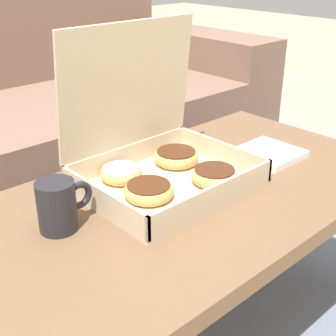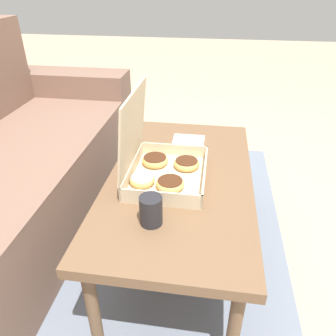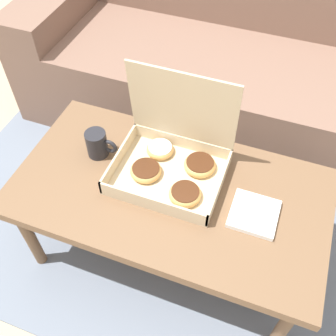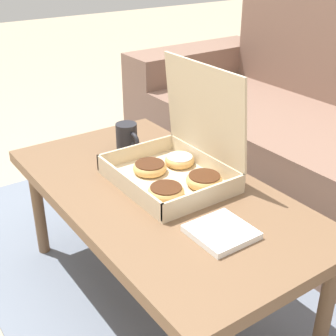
% 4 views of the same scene
% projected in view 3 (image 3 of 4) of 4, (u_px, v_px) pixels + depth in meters
% --- Properties ---
extents(ground_plane, '(12.00, 12.00, 0.00)m').
position_uv_depth(ground_plane, '(179.00, 227.00, 1.79)').
color(ground_plane, tan).
extents(area_rug, '(2.24, 1.88, 0.01)m').
position_uv_depth(area_rug, '(199.00, 177.00, 1.96)').
color(area_rug, slate).
rests_on(area_rug, ground_plane).
extents(couch, '(2.12, 0.80, 0.96)m').
position_uv_depth(couch, '(232.00, 67.00, 2.02)').
color(couch, '#7A5B4C').
rests_on(couch, ground_plane).
extents(coffee_table, '(1.10, 0.59, 0.44)m').
position_uv_depth(coffee_table, '(170.00, 196.00, 1.40)').
color(coffee_table, brown).
rests_on(coffee_table, ground_plane).
extents(pastry_box, '(0.38, 0.31, 0.37)m').
position_uv_depth(pastry_box, '(174.00, 159.00, 1.37)').
color(pastry_box, beige).
rests_on(pastry_box, coffee_table).
extents(coffee_mug, '(0.12, 0.08, 0.10)m').
position_uv_depth(coffee_mug, '(98.00, 144.00, 1.43)').
color(coffee_mug, '#232328').
rests_on(coffee_mug, coffee_table).
extents(napkin_stack, '(0.15, 0.15, 0.02)m').
position_uv_depth(napkin_stack, '(254.00, 214.00, 1.29)').
color(napkin_stack, white).
rests_on(napkin_stack, coffee_table).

